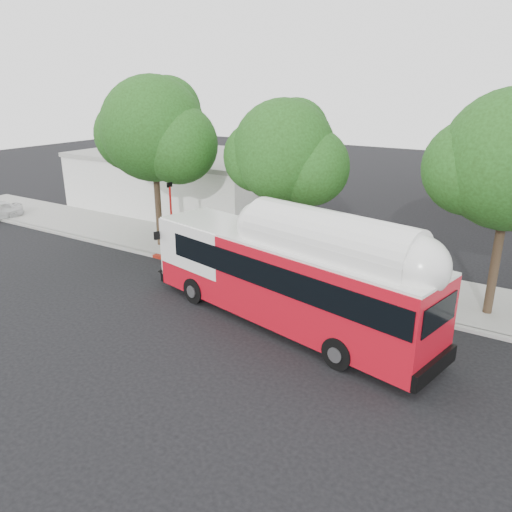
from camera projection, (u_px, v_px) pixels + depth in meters
The scene contains 9 objects.
ground at pixel (232, 316), 20.85m from camera, with size 120.00×120.00×0.00m, color black.
sidewalk at pixel (303, 268), 26.02m from camera, with size 60.00×5.00×0.15m, color gray.
curb_strip at pixel (278, 285), 23.94m from camera, with size 60.00×0.30×0.15m, color gray.
red_curb_segment at pixel (227, 273), 25.45m from camera, with size 10.00×0.32×0.16m, color maroon.
street_tree_left at pixel (160, 134), 27.42m from camera, with size 6.67×5.80×9.74m.
street_tree_mid at pixel (292, 156), 24.05m from camera, with size 5.75×5.00×8.62m.
low_commercial_bldg at pixel (186, 180), 38.38m from camera, with size 16.20×10.20×4.25m.
transit_bus at pixel (286, 280), 19.63m from camera, with size 13.84×5.38×4.03m.
signal_pole at pixel (171, 220), 27.20m from camera, with size 0.12×0.40×4.22m.
Camera 1 is at (10.91, -15.42, 9.24)m, focal length 35.00 mm.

